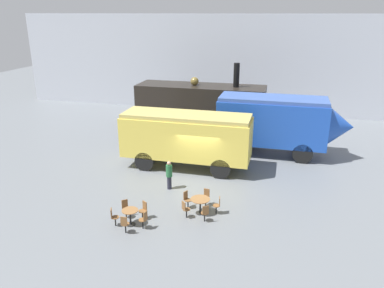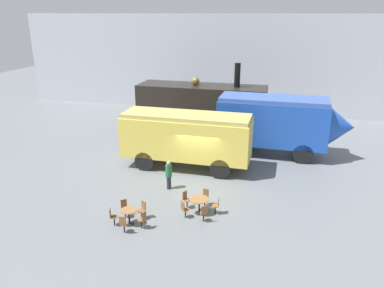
% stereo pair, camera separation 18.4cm
% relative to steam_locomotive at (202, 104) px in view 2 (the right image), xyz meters
% --- Properties ---
extents(ground_plane, '(80.00, 80.00, 0.00)m').
position_rel_steam_locomotive_xyz_m(ground_plane, '(1.83, -8.48, -2.31)').
color(ground_plane, slate).
extents(backdrop_wall, '(44.00, 0.15, 9.00)m').
position_rel_steam_locomotive_xyz_m(backdrop_wall, '(1.83, 7.08, 2.19)').
color(backdrop_wall, '#B2B7C1').
rests_on(backdrop_wall, ground_plane).
extents(steam_locomotive, '(9.96, 2.90, 5.55)m').
position_rel_steam_locomotive_xyz_m(steam_locomotive, '(0.00, 0.00, 0.00)').
color(steam_locomotive, black).
rests_on(steam_locomotive, ground_plane).
extents(streamlined_locomotive, '(8.60, 2.64, 3.91)m').
position_rel_steam_locomotive_xyz_m(streamlined_locomotive, '(6.31, -3.69, 0.02)').
color(streamlined_locomotive, blue).
rests_on(streamlined_locomotive, ground_plane).
extents(passenger_coach_vintage, '(7.76, 2.46, 3.41)m').
position_rel_steam_locomotive_xyz_m(passenger_coach_vintage, '(0.81, -7.37, -0.25)').
color(passenger_coach_vintage, '#E0C64C').
rests_on(passenger_coach_vintage, ground_plane).
extents(cafe_table_near, '(0.74, 0.74, 0.74)m').
position_rel_steam_locomotive_xyz_m(cafe_table_near, '(0.11, -14.43, -1.76)').
color(cafe_table_near, black).
rests_on(cafe_table_near, ground_plane).
extents(cafe_table_mid, '(0.93, 0.93, 0.76)m').
position_rel_steam_locomotive_xyz_m(cafe_table_mid, '(2.92, -12.65, -1.69)').
color(cafe_table_mid, black).
rests_on(cafe_table_mid, ground_plane).
extents(cafe_chair_0, '(0.39, 0.40, 0.87)m').
position_rel_steam_locomotive_xyz_m(cafe_chair_0, '(0.50, -13.80, -1.80)').
color(cafe_chair_0, black).
rests_on(cafe_chair_0, ground_plane).
extents(cafe_chair_1, '(0.40, 0.41, 0.87)m').
position_rel_steam_locomotive_xyz_m(cafe_chair_1, '(-0.38, -13.87, -1.80)').
color(cafe_chair_1, black).
rests_on(cafe_chair_1, ground_plane).
extents(cafe_chair_2, '(0.39, 0.38, 0.87)m').
position_rel_steam_locomotive_xyz_m(cafe_chair_2, '(-0.58, -14.72, -1.80)').
color(cafe_chair_2, black).
rests_on(cafe_chair_2, ground_plane).
extents(cafe_chair_3, '(0.36, 0.36, 0.87)m').
position_rel_steam_locomotive_xyz_m(cafe_chair_3, '(0.17, -15.17, -1.80)').
color(cafe_chair_3, black).
rests_on(cafe_chair_3, ground_plane).
extents(cafe_chair_4, '(0.38, 0.36, 0.87)m').
position_rel_steam_locomotive_xyz_m(cafe_chair_4, '(0.83, -14.61, -1.80)').
color(cafe_chair_4, black).
rests_on(cafe_chair_4, ground_plane).
extents(cafe_chair_5, '(0.39, 0.40, 0.87)m').
position_rel_steam_locomotive_xyz_m(cafe_chair_5, '(3.33, -13.39, -1.80)').
color(cafe_chair_5, black).
rests_on(cafe_chair_5, ground_plane).
extents(cafe_chair_6, '(0.38, 0.36, 0.87)m').
position_rel_steam_locomotive_xyz_m(cafe_chair_6, '(3.75, -12.50, -1.80)').
color(cafe_chair_6, black).
rests_on(cafe_chair_6, ground_plane).
extents(cafe_chair_7, '(0.36, 0.37, 0.87)m').
position_rel_steam_locomotive_xyz_m(cafe_chair_7, '(3.03, -11.82, -1.80)').
color(cafe_chair_7, black).
rests_on(cafe_chair_7, ground_plane).
extents(cafe_chair_8, '(0.40, 0.38, 0.87)m').
position_rel_steam_locomotive_xyz_m(cafe_chair_8, '(2.17, -12.29, -1.80)').
color(cafe_chair_8, black).
rests_on(cafe_chair_8, ground_plane).
extents(cafe_chair_9, '(0.40, 0.40, 0.87)m').
position_rel_steam_locomotive_xyz_m(cafe_chair_9, '(2.35, -13.26, -1.80)').
color(cafe_chair_9, black).
rests_on(cafe_chair_9, ground_plane).
extents(visitor_person, '(0.34, 0.34, 1.61)m').
position_rel_steam_locomotive_xyz_m(visitor_person, '(0.70, -10.50, -1.44)').
color(visitor_person, '#262633').
rests_on(visitor_person, ground_plane).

